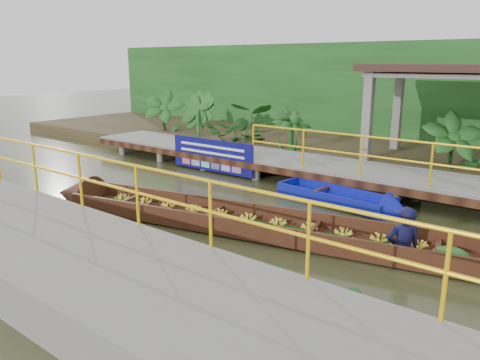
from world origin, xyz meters
The scene contains 10 objects.
ground centered at (0.00, 0.00, 0.00)m, with size 80.00×80.00×0.00m, color #33351A.
land_strip centered at (0.00, 7.50, 0.23)m, with size 30.00×8.00×0.45m, color #2F2317.
far_dock centered at (0.02, 3.43, 0.48)m, with size 16.00×2.06×1.66m.
near_dock centered at (1.00, -4.20, 0.30)m, with size 18.00×2.40×1.73m.
pavilion centered at (3.00, 6.30, 2.82)m, with size 4.40×3.00×3.00m.
foliage_backdrop centered at (0.00, 10.00, 2.00)m, with size 30.00×0.80×4.00m, color #174114.
vendor_boat centered at (1.82, -0.67, 0.21)m, with size 10.71×3.25×2.10m.
moored_blue_boat centered at (2.65, 1.85, 0.14)m, with size 3.38×1.23×0.79m.
blue_banner centered at (-2.49, 2.48, 0.56)m, with size 3.07×0.04×0.96m.
tropical_plants centered at (-1.75, 5.30, 1.29)m, with size 14.34×1.34×1.68m.
Camera 1 is at (6.65, -7.77, 3.28)m, focal length 35.00 mm.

